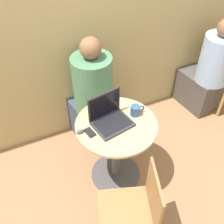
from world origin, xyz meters
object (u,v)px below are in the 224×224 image
cell_phone (90,132)px  person_seated (91,100)px  laptop (110,117)px  chair_empty (134,211)px

cell_phone → person_seated: bearing=69.1°
laptop → person_seated: (0.04, 0.59, -0.28)m
chair_empty → person_seated: bearing=83.2°
person_seated → cell_phone: bearing=-110.9°
cell_phone → person_seated: person_seated is taller
cell_phone → chair_empty: bearing=-81.3°
laptop → person_seated: 0.66m
cell_phone → chair_empty: chair_empty is taller
chair_empty → person_seated: (0.15, 1.26, 0.07)m
laptop → chair_empty: bearing=-99.0°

